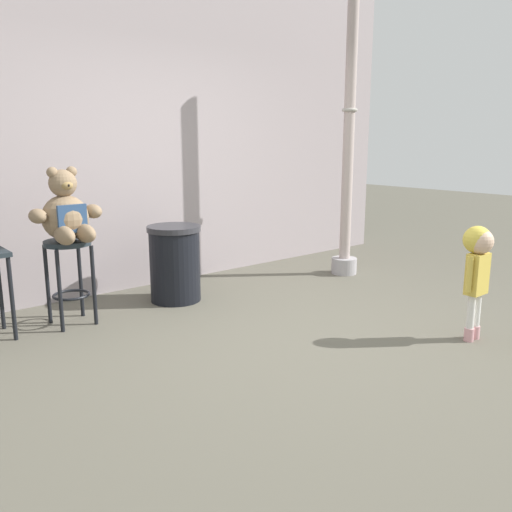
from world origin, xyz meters
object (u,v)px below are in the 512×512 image
at_px(bar_stool_with_teddy, 69,265).
at_px(child_walking, 478,258).
at_px(teddy_bear, 67,215).
at_px(lamppost, 348,161).
at_px(trash_bin, 175,263).

height_order(bar_stool_with_teddy, child_walking, child_walking).
height_order(teddy_bear, lamppost, lamppost).
distance_m(child_walking, lamppost, 2.25).
height_order(child_walking, trash_bin, child_walking).
bearing_deg(teddy_bear, child_walking, -45.99).
relative_size(bar_stool_with_teddy, trash_bin, 0.98).
bearing_deg(teddy_bear, lamppost, -5.33).
bearing_deg(child_walking, bar_stool_with_teddy, 52.61).
bearing_deg(teddy_bear, bar_stool_with_teddy, 90.00).
bearing_deg(lamppost, bar_stool_with_teddy, 174.10).
xyz_separation_m(bar_stool_with_teddy, lamppost, (3.03, -0.31, 0.76)).
relative_size(trash_bin, lamppost, 0.23).
distance_m(trash_bin, lamppost, 2.24).
relative_size(bar_stool_with_teddy, lamppost, 0.22).
distance_m(child_walking, trash_bin, 2.63).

